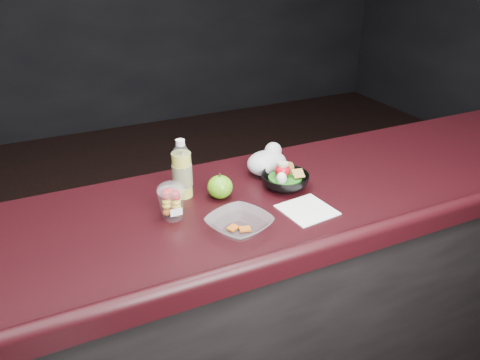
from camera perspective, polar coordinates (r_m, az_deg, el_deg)
name	(u,v)px	position (r m, az deg, el deg)	size (l,w,h in m)	color
counter	(234,318)	(1.90, -0.71, -16.45)	(4.06, 0.71, 1.02)	black
lemonade_bottle	(182,173)	(1.62, -7.07, 0.86)	(0.07, 0.07, 0.21)	gold
fruit_cup	(172,200)	(1.50, -8.34, -2.45)	(0.09, 0.09, 0.13)	white
green_apple	(220,187)	(1.62, -2.45, -0.85)	(0.09, 0.09, 0.09)	#26810E
plastic_bag	(268,161)	(1.78, 3.39, 2.28)	(0.16, 0.13, 0.11)	silver
snack_bowl	(285,180)	(1.69, 5.47, 0.04)	(0.21, 0.21, 0.10)	black
takeout_bowl	(239,224)	(1.44, -0.08, -5.44)	(0.24, 0.24, 0.05)	silver
paper_napkin	(307,210)	(1.57, 8.17, -3.63)	(0.16, 0.16, 0.00)	white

